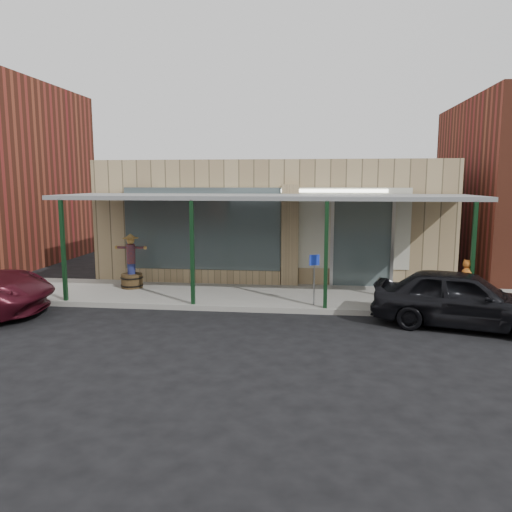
# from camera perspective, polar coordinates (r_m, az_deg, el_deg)

# --- Properties ---
(ground) EXTENTS (120.00, 120.00, 0.00)m
(ground) POSITION_cam_1_polar(r_m,az_deg,el_deg) (11.59, -1.00, -9.05)
(ground) COLOR black
(ground) RESTS_ON ground
(sidewalk) EXTENTS (40.00, 3.20, 0.15)m
(sidewalk) POSITION_cam_1_polar(r_m,az_deg,el_deg) (15.02, 0.87, -4.65)
(sidewalk) COLOR gray
(sidewalk) RESTS_ON ground
(storefront) EXTENTS (12.00, 6.25, 4.20)m
(storefront) POSITION_cam_1_polar(r_m,az_deg,el_deg) (19.22, 2.29, 4.33)
(storefront) COLOR tan
(storefront) RESTS_ON ground
(awning) EXTENTS (12.00, 3.00, 3.04)m
(awning) POSITION_cam_1_polar(r_m,az_deg,el_deg) (14.59, 0.88, 6.61)
(awning) COLOR slate
(awning) RESTS_ON ground
(block_buildings_near) EXTENTS (61.00, 8.00, 8.00)m
(block_buildings_near) POSITION_cam_1_polar(r_m,az_deg,el_deg) (20.15, 8.33, 9.21)
(block_buildings_near) COLOR brown
(block_buildings_near) RESTS_ON ground
(barrel_scarecrow) EXTENTS (1.04, 0.81, 1.73)m
(barrel_scarecrow) POSITION_cam_1_polar(r_m,az_deg,el_deg) (16.26, -14.04, -1.51)
(barrel_scarecrow) COLOR #46331C
(barrel_scarecrow) RESTS_ON sidewalk
(barrel_pumpkin) EXTENTS (0.75, 0.75, 0.74)m
(barrel_pumpkin) POSITION_cam_1_polar(r_m,az_deg,el_deg) (15.51, 19.71, -3.45)
(barrel_pumpkin) COLOR #46331C
(barrel_pumpkin) RESTS_ON sidewalk
(handicap_sign) EXTENTS (0.27, 0.14, 1.39)m
(handicap_sign) POSITION_cam_1_polar(r_m,az_deg,el_deg) (13.59, 6.67, -1.92)
(handicap_sign) COLOR gray
(handicap_sign) RESTS_ON sidewalk
(parked_sedan) EXTENTS (4.46, 2.72, 1.54)m
(parked_sedan) POSITION_cam_1_polar(r_m,az_deg,el_deg) (13.00, 22.47, -4.51)
(parked_sedan) COLOR black
(parked_sedan) RESTS_ON ground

